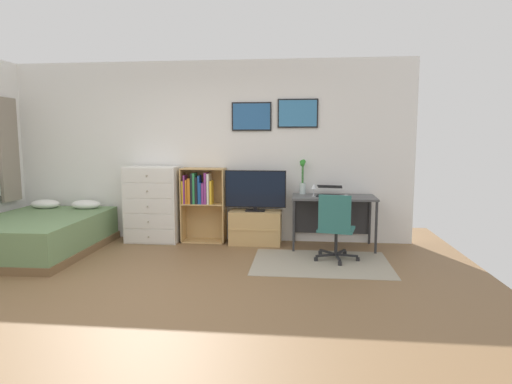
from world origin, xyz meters
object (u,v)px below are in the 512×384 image
bookshelf (201,197)px  television (255,191)px  tv_stand (255,227)px  desk (333,205)px  office_chair (335,226)px  dresser (153,204)px  computer_mouse (346,196)px  wine_glass (314,187)px  bamboo_vase (303,177)px  bed (39,234)px  laptop (329,191)px

bookshelf → television: bookshelf is taller
tv_stand → television: size_ratio=0.84×
desk → office_chair: office_chair is taller
dresser → computer_mouse: (2.84, -0.16, 0.19)m
desk → wine_glass: size_ratio=6.47×
desk → bamboo_vase: size_ratio=2.30×
tv_stand → desk: bearing=-1.4°
bed → computer_mouse: bearing=7.0°
office_chair → wine_glass: size_ratio=4.78×
bed → desk: size_ratio=1.76×
desk → bookshelf: bearing=177.8°
office_chair → laptop: 0.84m
laptop → wine_glass: bearing=-148.7°
television → bamboo_vase: bamboo_vase is taller
desk → wine_glass: 0.41m
dresser → desk: (2.67, -0.01, 0.04)m
bed → bamboo_vase: 3.75m
bed → desk: bearing=9.4°
wine_glass → television: bearing=171.6°
dresser → bookshelf: dresser is taller
bookshelf → bamboo_vase: bearing=2.7°
office_chair → laptop: bearing=104.5°
bed → wine_glass: 3.83m
television → wine_glass: 0.85m
bed → bamboo_vase: bearing=12.9°
desk → wine_glass: (-0.28, -0.12, 0.27)m
television → laptop: (1.06, -0.03, 0.01)m
bed → bookshelf: (2.06, 0.85, 0.42)m
bookshelf → laptop: size_ratio=2.66×
bamboo_vase → wine_glass: size_ratio=2.81×
computer_mouse → wine_glass: size_ratio=0.58×
bamboo_vase → wine_glass: bamboo_vase is taller
tv_stand → office_chair: size_ratio=0.87×
dresser → television: dresser is taller
bookshelf → tv_stand: bookshelf is taller
bed → tv_stand: bearing=14.1°
bed → tv_stand: bed is taller
office_chair → bamboo_vase: 1.15m
television → office_chair: bearing=-35.7°
office_chair → laptop: (-0.04, 0.76, 0.34)m
office_chair → television: bearing=156.1°
bookshelf → wine_glass: (1.67, -0.19, 0.20)m
tv_stand → office_chair: 1.38m
desk → laptop: size_ratio=2.79×
bookshelf → laptop: (1.89, -0.10, 0.12)m
desk → bed: bearing=-169.0°
laptop → bookshelf: bearing=-175.0°
television → laptop: television is taller
bed → dresser: bearing=29.1°
desk → laptop: 0.20m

